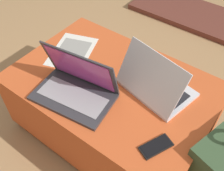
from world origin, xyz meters
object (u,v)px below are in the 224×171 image
laptop_far (155,84)px  cell_phone (156,146)px  backpack (217,169)px  paper_sheet (72,51)px  laptop_near (76,87)px

laptop_far → cell_phone: bearing=134.5°
backpack → paper_sheet: size_ratio=1.51×
backpack → paper_sheet: 0.94m
laptop_near → laptop_far: (0.28, 0.23, -0.00)m
cell_phone → backpack: size_ratio=0.28×
paper_sheet → cell_phone: bearing=-39.4°
laptop_near → backpack: (0.69, 0.16, -0.24)m
backpack → laptop_far: bearing=94.8°
cell_phone → paper_sheet: cell_phone is taller
cell_phone → backpack: 0.36m
laptop_far → backpack: bearing=-179.0°
laptop_near → cell_phone: 0.45m
laptop_far → paper_sheet: bearing=13.9°
laptop_near → backpack: 0.75m
backpack → paper_sheet: backpack is taller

